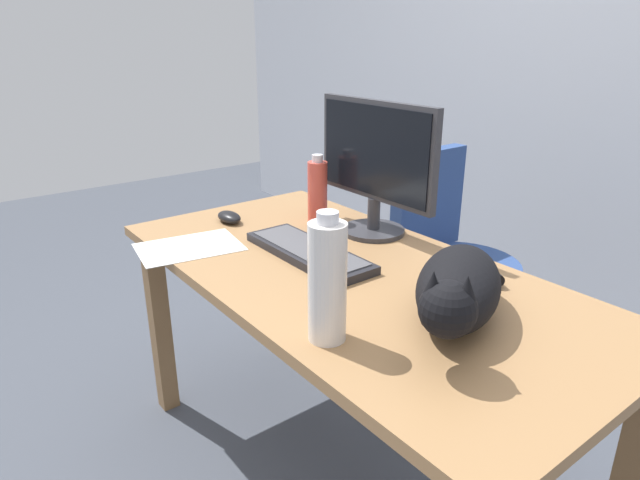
{
  "coord_description": "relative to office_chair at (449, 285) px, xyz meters",
  "views": [
    {
      "loc": [
        1.02,
        -0.88,
        1.3
      ],
      "look_at": [
        -0.11,
        -0.02,
        0.76
      ],
      "focal_mm": 30.66,
      "sensor_mm": 36.0,
      "label": 1
    }
  ],
  "objects": [
    {
      "name": "ground_plane",
      "position": [
        0.21,
        -0.7,
        -0.38
      ],
      "size": [
        8.0,
        8.0,
        0.0
      ],
      "primitive_type": "plane",
      "color": "#474C56"
    },
    {
      "name": "desk",
      "position": [
        0.21,
        -0.7,
        0.23
      ],
      "size": [
        1.46,
        0.72,
        0.7
      ],
      "color": "#9E7247",
      "rests_on": "ground_plane"
    },
    {
      "name": "office_chair",
      "position": [
        0.0,
        0.0,
        0.0
      ],
      "size": [
        0.48,
        0.48,
        0.89
      ],
      "color": "black",
      "rests_on": "ground_plane"
    },
    {
      "name": "monitor",
      "position": [
        0.03,
        -0.45,
        0.55
      ],
      "size": [
        0.48,
        0.2,
        0.42
      ],
      "color": "#333338",
      "rests_on": "desk"
    },
    {
      "name": "keyboard",
      "position": [
        0.07,
        -0.73,
        0.34
      ],
      "size": [
        0.44,
        0.15,
        0.03
      ],
      "color": "#232328",
      "rests_on": "desk"
    },
    {
      "name": "cat",
      "position": [
        0.57,
        -0.7,
        0.41
      ],
      "size": [
        0.37,
        0.53,
        0.2
      ],
      "color": "black",
      "rests_on": "desk"
    },
    {
      "name": "computer_mouse",
      "position": [
        -0.34,
        -0.76,
        0.34
      ],
      "size": [
        0.11,
        0.06,
        0.04
      ],
      "primitive_type": "ellipsoid",
      "color": "black",
      "rests_on": "desk"
    },
    {
      "name": "paper_sheet",
      "position": [
        -0.21,
        -0.97,
        0.33
      ],
      "size": [
        0.25,
        0.33,
        0.0
      ],
      "primitive_type": "cube",
      "rotation": [
        0.0,
        0.0,
        -0.16
      ],
      "color": "white",
      "rests_on": "desk"
    },
    {
      "name": "water_bottle",
      "position": [
        -0.15,
        -0.53,
        0.43
      ],
      "size": [
        0.07,
        0.07,
        0.23
      ],
      "color": "#D84C3D",
      "rests_on": "desk"
    },
    {
      "name": "spray_bottle",
      "position": [
        0.45,
        -0.96,
        0.46
      ],
      "size": [
        0.08,
        0.08,
        0.28
      ],
      "color": "silver",
      "rests_on": "desk"
    }
  ]
}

